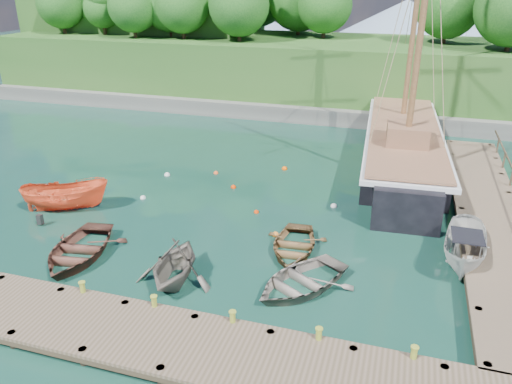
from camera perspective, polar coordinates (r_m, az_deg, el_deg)
ground at (r=22.68m, az=-3.09°, el=-7.22°), size 160.00×160.00×0.00m
dock_near at (r=16.92m, az=-4.34°, el=-17.82°), size 20.00×3.20×1.10m
dock_east at (r=27.97m, az=25.07°, el=-2.32°), size 3.20×24.00×1.10m
bollard_0 at (r=20.63m, az=-18.92°, el=-12.12°), size 0.26×0.26×0.45m
bollard_1 at (r=19.22m, az=-11.37°, el=-14.11°), size 0.26×0.26×0.45m
bollard_2 at (r=18.19m, az=-2.64°, el=-16.08°), size 0.26×0.26×0.45m
bollard_3 at (r=17.62m, az=7.06°, el=-17.82°), size 0.26×0.26×0.45m
bollard_4 at (r=17.55m, az=17.28°, el=-19.11°), size 0.26×0.26×0.45m
rowboat_0 at (r=23.88m, az=-19.59°, el=-7.00°), size 4.12×5.24×0.99m
rowboat_1 at (r=21.17m, az=-9.17°, el=-10.00°), size 3.57×4.02×1.96m
rowboat_2 at (r=23.00m, az=4.25°, el=-6.78°), size 3.15×4.22×0.83m
rowboat_3 at (r=20.57m, az=5.06°, el=-10.86°), size 5.04×5.46×0.92m
motorboat_orange at (r=28.72m, az=-20.72°, el=-1.87°), size 4.87×3.45×1.77m
cabin_boat_white at (r=23.73m, az=22.51°, el=-7.68°), size 2.26×4.81×1.79m
schooner at (r=34.33m, az=16.36°, el=4.74°), size 5.83×26.46×19.18m
mooring_buoy_0 at (r=28.87m, az=-12.79°, el=-0.73°), size 0.32×0.32×0.32m
mooring_buoy_1 at (r=29.61m, az=-2.60°, el=0.50°), size 0.32×0.32×0.32m
mooring_buoy_2 at (r=26.51m, az=0.04°, el=-2.37°), size 0.27×0.27×0.27m
mooring_buoy_3 at (r=27.48m, az=8.88°, el=-1.68°), size 0.35×0.35×0.35m
mooring_buoy_4 at (r=31.80m, az=-4.60°, el=2.12°), size 0.30×0.30×0.30m
mooring_buoy_5 at (r=32.46m, az=3.28°, el=2.61°), size 0.36×0.36×0.36m
mooring_buoy_6 at (r=31.89m, az=-10.11°, el=1.87°), size 0.37×0.37×0.37m
mooring_buoy_7 at (r=24.28m, az=2.22°, el=-4.98°), size 0.35×0.35×0.35m
headland at (r=53.72m, az=-4.76°, el=17.04°), size 51.00×19.31×12.90m
distant_ridge at (r=88.56m, az=16.24°, el=18.03°), size 117.00×40.00×10.00m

